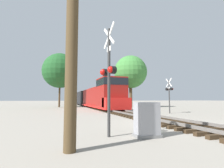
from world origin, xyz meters
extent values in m
plane|color=gray|center=(0.00, 0.00, 0.00)|extent=(400.00, 400.00, 0.00)
cube|color=#382819|center=(0.00, -3.30, 0.08)|extent=(2.60, 0.22, 0.16)
cube|color=#382819|center=(0.00, -2.70, 0.08)|extent=(2.60, 0.22, 0.16)
cube|color=#382819|center=(0.00, -2.10, 0.08)|extent=(2.60, 0.22, 0.16)
cube|color=#382819|center=(0.00, -1.50, 0.08)|extent=(2.60, 0.22, 0.16)
cube|color=#382819|center=(0.00, -0.90, 0.08)|extent=(2.60, 0.22, 0.16)
cube|color=#382819|center=(0.00, -0.30, 0.08)|extent=(2.60, 0.22, 0.16)
cube|color=#382819|center=(0.00, 0.30, 0.08)|extent=(2.60, 0.22, 0.16)
cube|color=#382819|center=(0.00, 0.90, 0.08)|extent=(2.60, 0.22, 0.16)
cube|color=#382819|center=(0.00, 1.50, 0.08)|extent=(2.60, 0.22, 0.16)
cube|color=#382819|center=(0.00, 2.10, 0.08)|extent=(2.60, 0.22, 0.16)
cube|color=#382819|center=(0.00, 2.70, 0.08)|extent=(2.60, 0.22, 0.16)
cube|color=#382819|center=(0.00, 3.30, 0.08)|extent=(2.60, 0.22, 0.16)
cube|color=#382819|center=(0.00, 3.90, 0.08)|extent=(2.60, 0.22, 0.16)
cube|color=#382819|center=(0.00, 4.50, 0.08)|extent=(2.60, 0.22, 0.16)
cube|color=#382819|center=(0.00, 5.10, 0.08)|extent=(2.60, 0.22, 0.16)
cube|color=#382819|center=(0.00, 5.70, 0.08)|extent=(2.60, 0.22, 0.16)
cube|color=#382819|center=(0.00, 6.30, 0.08)|extent=(2.60, 0.22, 0.16)
cube|color=#382819|center=(0.00, 6.90, 0.08)|extent=(2.60, 0.22, 0.16)
cube|color=#382819|center=(0.00, 7.50, 0.08)|extent=(2.60, 0.22, 0.16)
cube|color=#382819|center=(0.00, 8.10, 0.08)|extent=(2.60, 0.22, 0.16)
cube|color=#382819|center=(0.00, 8.70, 0.08)|extent=(2.60, 0.22, 0.16)
cube|color=#382819|center=(0.00, 9.30, 0.08)|extent=(2.60, 0.22, 0.16)
cube|color=#382819|center=(0.00, 9.90, 0.08)|extent=(2.60, 0.22, 0.16)
cube|color=#382819|center=(0.00, 10.50, 0.08)|extent=(2.60, 0.22, 0.16)
cube|color=#382819|center=(0.00, 11.10, 0.08)|extent=(2.60, 0.22, 0.16)
cube|color=#382819|center=(0.00, 11.70, 0.08)|extent=(2.60, 0.22, 0.16)
cube|color=#382819|center=(0.00, 12.30, 0.08)|extent=(2.60, 0.22, 0.16)
cube|color=#382819|center=(0.00, 12.90, 0.08)|extent=(2.60, 0.22, 0.16)
cube|color=#382819|center=(0.00, 13.50, 0.08)|extent=(2.60, 0.22, 0.16)
cube|color=#382819|center=(0.00, 14.10, 0.08)|extent=(2.60, 0.22, 0.16)
cube|color=#382819|center=(0.00, 14.70, 0.08)|extent=(2.60, 0.22, 0.16)
cube|color=#382819|center=(0.00, 15.30, 0.08)|extent=(2.60, 0.22, 0.16)
cube|color=#382819|center=(0.00, 15.90, 0.08)|extent=(2.60, 0.22, 0.16)
cube|color=#382819|center=(0.00, 16.50, 0.08)|extent=(2.60, 0.22, 0.16)
cube|color=#382819|center=(0.00, 17.10, 0.08)|extent=(2.60, 0.22, 0.16)
cube|color=#382819|center=(0.00, 17.70, 0.08)|extent=(2.60, 0.22, 0.16)
cube|color=#382819|center=(0.00, 18.30, 0.08)|extent=(2.60, 0.22, 0.16)
cube|color=#382819|center=(0.00, 18.90, 0.08)|extent=(2.60, 0.22, 0.16)
cube|color=#382819|center=(0.00, 19.50, 0.08)|extent=(2.60, 0.22, 0.16)
cube|color=slate|center=(-0.72, 0.00, 0.23)|extent=(0.07, 160.00, 0.15)
cube|color=slate|center=(0.72, 0.00, 0.23)|extent=(0.07, 160.00, 0.15)
cube|color=maroon|center=(0.00, 21.07, 1.81)|extent=(2.54, 12.99, 3.01)
cube|color=maroon|center=(0.00, 11.98, 2.24)|extent=(2.98, 4.08, 3.86)
cube|color=black|center=(0.00, 11.98, 3.59)|extent=(3.01, 4.12, 0.85)
cube|color=red|center=(0.00, 9.93, 0.98)|extent=(2.98, 1.86, 1.35)
cube|color=red|center=(0.00, 18.29, 0.43)|extent=(3.04, 18.19, 0.24)
cube|color=black|center=(0.00, 12.25, 0.50)|extent=(1.58, 2.20, 1.00)
cube|color=black|center=(0.00, 24.32, 0.50)|extent=(1.58, 2.20, 1.00)
cube|color=black|center=(0.00, 35.35, 1.82)|extent=(2.83, 13.12, 3.02)
cube|color=black|center=(0.00, 31.09, 0.45)|extent=(1.58, 2.20, 0.90)
cube|color=black|center=(0.00, 39.61, 0.45)|extent=(1.58, 2.20, 0.90)
cube|color=black|center=(0.00, 49.69, 1.82)|extent=(2.83, 13.12, 3.02)
cube|color=black|center=(0.00, 45.43, 0.45)|extent=(1.58, 2.20, 0.90)
cube|color=black|center=(0.00, 53.96, 0.45)|extent=(1.58, 2.20, 0.90)
cylinder|color=#333333|center=(-4.60, -2.36, 2.19)|extent=(0.12, 0.12, 4.38)
cube|color=white|center=(-4.60, -2.36, 4.08)|extent=(0.19, 0.92, 0.93)
cube|color=white|center=(-4.60, -2.36, 4.08)|extent=(0.19, 0.92, 0.93)
cube|color=black|center=(-4.60, -2.36, 2.60)|extent=(0.21, 0.86, 0.06)
cylinder|color=black|center=(-4.66, -2.02, 2.60)|extent=(0.23, 0.33, 0.30)
sphere|color=red|center=(-4.76, -2.03, 2.60)|extent=(0.26, 0.26, 0.26)
cylinder|color=black|center=(-4.54, -2.71, 2.60)|extent=(0.23, 0.33, 0.30)
sphere|color=red|center=(-4.64, -2.72, 2.60)|extent=(0.26, 0.26, 0.26)
cube|color=white|center=(-4.60, -2.36, 3.53)|extent=(0.09, 0.32, 0.20)
cylinder|color=#333333|center=(4.87, 6.82, 1.78)|extent=(0.12, 0.12, 3.56)
cube|color=white|center=(4.87, 6.82, 3.26)|extent=(0.10, 0.93, 0.93)
cube|color=white|center=(4.87, 6.82, 3.26)|extent=(0.10, 0.93, 0.93)
cube|color=black|center=(4.87, 6.82, 2.56)|extent=(0.12, 0.86, 0.06)
cylinder|color=black|center=(4.89, 6.47, 2.56)|extent=(0.20, 0.31, 0.30)
sphere|color=red|center=(4.99, 6.48, 2.56)|extent=(0.26, 0.26, 0.26)
cylinder|color=black|center=(4.84, 7.17, 2.56)|extent=(0.20, 0.31, 0.30)
sphere|color=red|center=(4.94, 7.18, 2.56)|extent=(0.26, 0.26, 0.26)
cube|color=white|center=(4.87, 6.82, 2.71)|extent=(0.05, 0.32, 0.20)
cube|color=slate|center=(-3.20, -2.86, 0.06)|extent=(0.96, 0.68, 0.12)
cube|color=#939399|center=(-3.20, -2.86, 0.74)|extent=(0.87, 0.62, 1.23)
cylinder|color=#4C3A23|center=(-6.21, -3.94, 4.20)|extent=(0.35, 0.35, 8.39)
cylinder|color=brown|center=(6.88, 21.48, 2.43)|extent=(0.58, 0.58, 4.85)
sphere|color=#3D7F38|center=(6.88, 21.48, 6.74)|extent=(6.29, 6.29, 6.29)
cylinder|color=#473521|center=(-6.04, 25.64, 2.49)|extent=(0.34, 0.34, 4.98)
sphere|color=#1E5123|center=(-6.04, 25.64, 6.98)|extent=(6.68, 6.68, 6.68)
camera|label=1|loc=(-6.60, -9.05, 1.46)|focal=28.00mm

